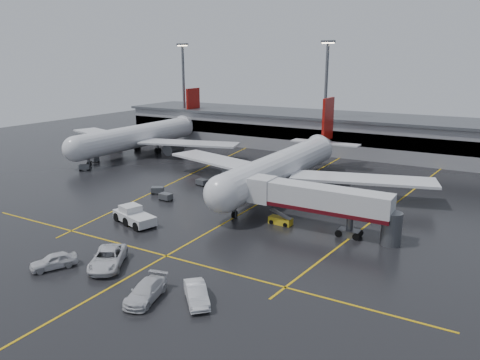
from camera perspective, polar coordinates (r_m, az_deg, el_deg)
The scene contains 22 objects.
ground at distance 69.93m, azimuth 2.24°, elevation -3.02°, with size 220.00×220.00×0.00m, color black.
apron_line_centre at distance 69.93m, azimuth 2.24°, elevation -3.01°, with size 0.25×90.00×0.02m, color gold.
apron_line_stop at distance 52.73m, azimuth -9.17°, elevation -9.30°, with size 60.00×0.25×0.02m, color gold.
apron_line_left at distance 88.37m, azimuth -6.21°, elevation 0.70°, with size 0.25×70.00×0.02m, color gold.
apron_line_right at distance 73.34m, azimuth 18.57°, elevation -2.94°, with size 0.25×70.00×0.02m, color gold.
terminal at distance 112.58m, azimuth 13.81°, elevation 5.64°, with size 122.00×19.00×8.60m.
light_mast_left at distance 126.54m, azimuth -7.02°, elevation 11.54°, with size 3.00×1.20×25.45m.
light_mast_mid at distance 107.40m, azimuth 10.63°, elevation 10.84°, with size 3.00×1.20×25.45m.
main_airliner at distance 77.24m, azimuth 5.64°, elevation 1.87°, with size 48.80×45.60×14.10m.
second_airliner at distance 110.11m, azimuth -11.97°, elevation 5.49°, with size 48.80×45.60×14.10m.
jet_bridge at distance 58.93m, azimuth 9.78°, elevation -2.64°, with size 19.90×3.40×6.05m.
pushback_tractor at distance 63.22m, azimuth -13.07°, elevation -4.43°, with size 7.36×4.67×2.45m.
belt_loader at distance 61.70m, azimuth 5.07°, elevation -5.05°, with size 3.21×1.63×1.99m.
service_van_a at distance 51.23m, azimuth -16.12°, elevation -9.34°, with size 3.08×6.68×1.86m, color silver.
service_van_b at distance 43.97m, azimuth -11.64°, elevation -13.39°, with size 2.30×5.65×1.64m, color silver.
service_van_c at distance 42.87m, azimuth -5.43°, elevation -13.89°, with size 1.75×5.02×1.65m, color silver.
service_van_d at distance 52.75m, azimuth -22.15°, elevation -9.30°, with size 1.91×4.75×1.62m, color silver.
baggage_cart_a at distance 72.55m, azimuth -9.22°, elevation -2.03°, with size 2.11×1.48×1.12m.
baggage_cart_b at distance 76.41m, azimuth -10.21°, elevation -1.21°, with size 2.38×2.13×1.12m.
baggage_cart_c at distance 80.25m, azimuth -4.74°, elevation -0.25°, with size 2.25×1.73×1.12m.
baggage_cart_d at distance 103.54m, azimuth -17.63°, elevation 2.52°, with size 2.31×1.87×1.12m.
baggage_cart_e at distance 96.37m, azimuth -18.78°, elevation 1.55°, with size 2.37×2.27×1.12m.
Camera 1 is at (30.98, -58.96, 21.33)m, focal length 34.31 mm.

